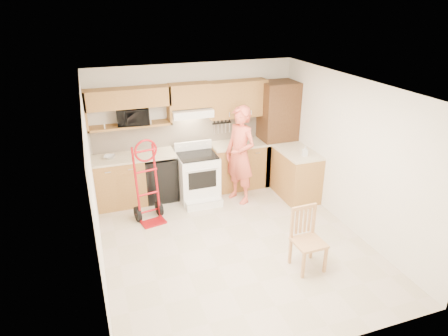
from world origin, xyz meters
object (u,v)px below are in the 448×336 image
dining_chair (309,240)px  person (240,155)px  microwave (133,116)px  hand_truck (149,186)px  range (199,174)px

dining_chair → person: bearing=92.1°
microwave → hand_truck: microwave is taller
microwave → person: 2.07m
person → hand_truck: person is taller
microwave → hand_truck: size_ratio=0.42×
microwave → dining_chair: 3.78m
person → dining_chair: person is taller
hand_truck → dining_chair: size_ratio=1.47×
microwave → dining_chair: (1.95, -3.01, -1.18)m
microwave → range: 1.61m
microwave → hand_truck: bearing=-80.8°
hand_truck → dining_chair: (1.90, -2.06, -0.22)m
person → hand_truck: bearing=-106.0°
dining_chair → hand_truck: bearing=130.9°
microwave → range: size_ratio=0.52×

